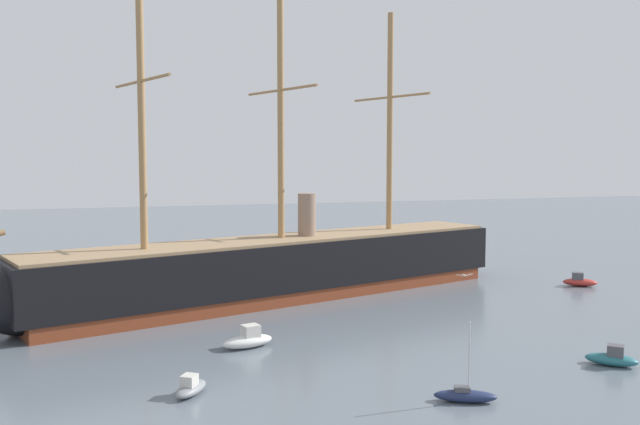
# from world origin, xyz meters

# --- Properties ---
(tall_ship) EXTENTS (66.62, 26.27, 33.02)m
(tall_ship) POSITION_xyz_m (-4.05, 53.85, 3.60)
(tall_ship) COLOR brown
(tall_ship) RESTS_ON ground
(sailboat_near_centre) EXTENTS (4.19, 2.81, 5.28)m
(sailboat_near_centre) POSITION_xyz_m (-0.83, 19.09, 0.44)
(sailboat_near_centre) COLOR #1E284C
(sailboat_near_centre) RESTS_ON ground
(motorboat_mid_left) EXTENTS (3.05, 3.57, 1.41)m
(motorboat_mid_left) POSITION_xyz_m (-17.55, 25.85, 0.50)
(motorboat_mid_left) COLOR gray
(motorboat_mid_left) RESTS_ON ground
(motorboat_mid_right) EXTENTS (3.84, 3.77, 1.60)m
(motorboat_mid_right) POSITION_xyz_m (13.69, 22.56, 0.56)
(motorboat_mid_right) COLOR #236670
(motorboat_mid_right) RESTS_ON ground
(motorboat_alongside_bow) EXTENTS (4.77, 2.91, 1.87)m
(motorboat_alongside_bow) POSITION_xyz_m (-11.60, 35.80, 0.66)
(motorboat_alongside_bow) COLOR silver
(motorboat_alongside_bow) RESTS_ON ground
(dinghy_far_left) EXTENTS (2.99, 2.19, 0.65)m
(dinghy_far_left) POSITION_xyz_m (-27.76, 55.03, 0.33)
(dinghy_far_left) COLOR gold
(dinghy_far_left) RESTS_ON ground
(motorboat_far_right) EXTENTS (4.25, 3.52, 1.67)m
(motorboat_far_right) POSITION_xyz_m (32.43, 49.90, 0.59)
(motorboat_far_right) COLOR #B22D28
(motorboat_far_right) RESTS_ON ground
(seagull_in_flight) EXTENTS (1.14, 0.41, 0.13)m
(seagull_in_flight) POSITION_xyz_m (-1.80, 17.77, 8.56)
(seagull_in_flight) COLOR silver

